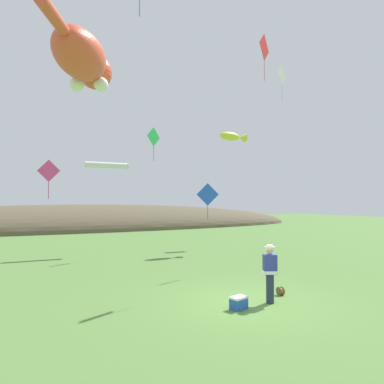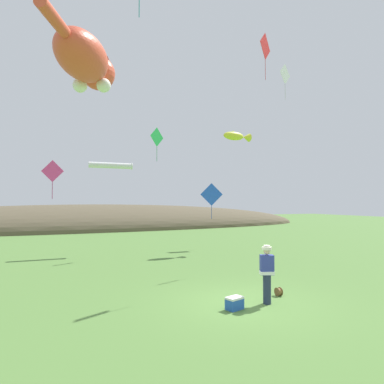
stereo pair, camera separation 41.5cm
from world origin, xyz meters
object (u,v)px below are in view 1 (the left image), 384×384
Objects in this scene: kite_spool at (280,291)px; kite_diamond_blue at (208,195)px; picnic_cooler at (239,303)px; kite_fish_windsock at (233,136)px; kite_tube_streamer at (108,165)px; kite_diamond_red at (264,48)px; kite_diamond_white at (282,75)px; kite_giant_cat at (84,60)px; kite_diamond_pink at (49,171)px; kite_diamond_green at (154,137)px; festival_attendant at (270,272)px.

kite_spool is 12.34m from kite_diamond_blue.
kite_fish_windsock is at bearing 57.96° from picnic_cooler.
kite_tube_streamer is 11.36m from kite_diamond_red.
kite_diamond_white reaches higher than kite_diamond_red.
kite_giant_cat reaches higher than picnic_cooler.
kite_spool is 12.86m from kite_diamond_white.
kite_diamond_blue is at bearing 78.91° from kite_diamond_red.
kite_diamond_pink is 1.02× the size of kite_diamond_white.
kite_spool is 0.10× the size of kite_tube_streamer.
kite_diamond_blue is (5.50, 11.96, 3.41)m from picnic_cooler.
kite_diamond_pink is 13.82m from kite_diamond_white.
kite_spool is 0.13× the size of kite_diamond_red.
picnic_cooler is 14.09m from kite_diamond_white.
kite_diamond_white is at bearing -39.82° from kite_diamond_green.
festival_attendant is 0.83× the size of kite_fish_windsock.
kite_diamond_red is at bearing 59.58° from kite_spool.
kite_diamond_green is at bearing 93.23° from kite_spool.
kite_spool is at bearing -114.96° from kite_fish_windsock.
kite_diamond_pink is (-3.45, -1.82, -0.65)m from kite_tube_streamer.
kite_fish_windsock is (5.74, 11.01, 6.56)m from festival_attendant.
kite_diamond_white is at bearing 48.46° from kite_spool.
picnic_cooler is 13.60m from kite_diamond_blue.
kite_diamond_white is (11.86, -4.44, 5.53)m from kite_diamond_pink.
kite_diamond_green reaches higher than kite_diamond_pink.
kite_spool is 0.13× the size of kite_diamond_green.
festival_attendant is 12.91m from kite_diamond_white.
kite_diamond_white reaches higher than kite_tube_streamer.
kite_spool is 12.91m from kite_diamond_green.
kite_diamond_white is (8.41, -6.27, 4.88)m from kite_tube_streamer.
kite_giant_cat is at bearing -149.10° from kite_diamond_green.
picnic_cooler is at bearing -85.25° from kite_tube_streamer.
kite_diamond_white is at bearing 39.60° from kite_diamond_red.
kite_spool is (0.88, 0.56, -0.81)m from festival_attendant.
kite_fish_windsock is 0.88× the size of kite_diamond_blue.
festival_attendant is at bearing -62.48° from kite_diamond_pink.
festival_attendant is 12.92m from kite_diamond_pink.
kite_diamond_red is at bearing -140.40° from kite_diamond_white.
kite_diamond_white is at bearing 41.86° from picnic_cooler.
kite_fish_windsock is (10.05, 2.32, -2.48)m from kite_giant_cat.
picnic_cooler is 0.21× the size of kite_tube_streamer.
kite_diamond_pink is at bearing -152.16° from kite_tube_streamer.
festival_attendant is 0.85× the size of kite_diamond_green.
kite_diamond_white reaches higher than kite_fish_windsock.
kite_diamond_blue is 5.37m from kite_diamond_green.
picnic_cooler is at bearing -163.27° from kite_spool.
kite_giant_cat is 6.52m from kite_tube_streamer.
kite_giant_cat reaches higher than kite_diamond_green.
kite_fish_windsock is at bearing 0.25° from kite_diamond_pink.
kite_diamond_pink reaches higher than festival_attendant.
festival_attendant is 12.93m from kite_diamond_blue.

